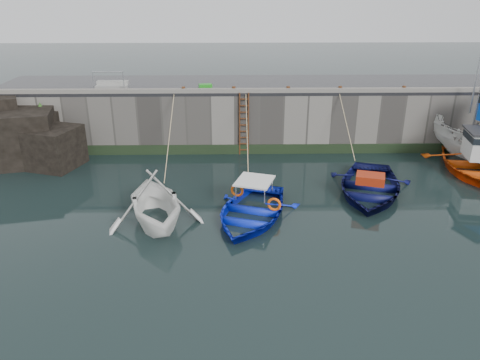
{
  "coord_description": "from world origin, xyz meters",
  "views": [
    {
      "loc": [
        -2.62,
        -12.88,
        8.11
      ],
      "look_at": [
        -2.31,
        3.6,
        1.2
      ],
      "focal_mm": 35.0,
      "sensor_mm": 36.0,
      "label": 1
    }
  ],
  "objects_px": {
    "boat_near_white": "(156,222)",
    "bollard_b": "(234,89)",
    "ladder": "(244,124)",
    "boat_near_blue": "(251,217)",
    "bollard_c": "(288,89)",
    "boat_far_orange": "(475,163)",
    "boat_near_navy": "(368,193)",
    "fish_crate": "(205,87)",
    "bollard_a": "(183,90)",
    "bollard_d": "(340,89)",
    "bollard_e": "(404,89)"
  },
  "relations": [
    {
      "from": "boat_near_white",
      "to": "bollard_b",
      "type": "bearing_deg",
      "value": 52.31
    },
    {
      "from": "ladder",
      "to": "boat_near_blue",
      "type": "height_order",
      "value": "ladder"
    },
    {
      "from": "bollard_c",
      "to": "boat_far_orange",
      "type": "bearing_deg",
      "value": -18.91
    },
    {
      "from": "boat_near_navy",
      "to": "bollard_c",
      "type": "bearing_deg",
      "value": 136.25
    },
    {
      "from": "bollard_b",
      "to": "bollard_c",
      "type": "height_order",
      "value": "same"
    },
    {
      "from": "ladder",
      "to": "fish_crate",
      "type": "bearing_deg",
      "value": 155.99
    },
    {
      "from": "boat_far_orange",
      "to": "bollard_c",
      "type": "bearing_deg",
      "value": 170.85
    },
    {
      "from": "boat_far_orange",
      "to": "bollard_c",
      "type": "relative_size",
      "value": 23.47
    },
    {
      "from": "ladder",
      "to": "boat_near_blue",
      "type": "xyz_separation_m",
      "value": [
        0.07,
        -7.05,
        -1.59
      ]
    },
    {
      "from": "ladder",
      "to": "boat_far_orange",
      "type": "xyz_separation_m",
      "value": [
        10.75,
        -2.59,
        -1.2
      ]
    },
    {
      "from": "boat_near_blue",
      "to": "bollard_c",
      "type": "xyz_separation_m",
      "value": [
        2.13,
        7.39,
        3.3
      ]
    },
    {
      "from": "boat_far_orange",
      "to": "bollard_b",
      "type": "bearing_deg",
      "value": 175.17
    },
    {
      "from": "bollard_a",
      "to": "bollard_d",
      "type": "xyz_separation_m",
      "value": [
        7.8,
        0.0,
        0.0
      ]
    },
    {
      "from": "bollard_b",
      "to": "bollard_e",
      "type": "relative_size",
      "value": 1.0
    },
    {
      "from": "boat_near_navy",
      "to": "bollard_a",
      "type": "height_order",
      "value": "bollard_a"
    },
    {
      "from": "ladder",
      "to": "boat_near_navy",
      "type": "bearing_deg",
      "value": -43.95
    },
    {
      "from": "ladder",
      "to": "bollard_b",
      "type": "xyz_separation_m",
      "value": [
        -0.5,
        0.34,
        1.71
      ]
    },
    {
      "from": "boat_far_orange",
      "to": "bollard_b",
      "type": "relative_size",
      "value": 23.47
    },
    {
      "from": "fish_crate",
      "to": "bollard_a",
      "type": "xyz_separation_m",
      "value": [
        -1.06,
        -0.53,
        -0.01
      ]
    },
    {
      "from": "boat_far_orange",
      "to": "bollard_c",
      "type": "distance_m",
      "value": 9.49
    },
    {
      "from": "bollard_e",
      "to": "boat_near_blue",
      "type": "bearing_deg",
      "value": -137.01
    },
    {
      "from": "boat_near_blue",
      "to": "boat_far_orange",
      "type": "xyz_separation_m",
      "value": [
        10.67,
        4.46,
        0.4
      ]
    },
    {
      "from": "boat_near_navy",
      "to": "boat_far_orange",
      "type": "distance_m",
      "value": 6.1
    },
    {
      "from": "bollard_a",
      "to": "bollard_c",
      "type": "xyz_separation_m",
      "value": [
        5.2,
        0.0,
        0.0
      ]
    },
    {
      "from": "boat_near_navy",
      "to": "ladder",
      "type": "bearing_deg",
      "value": 153.26
    },
    {
      "from": "fish_crate",
      "to": "bollard_a",
      "type": "bearing_deg",
      "value": -165.5
    },
    {
      "from": "ladder",
      "to": "bollard_e",
      "type": "relative_size",
      "value": 11.43
    },
    {
      "from": "boat_far_orange",
      "to": "ladder",
      "type": "bearing_deg",
      "value": 176.2
    },
    {
      "from": "bollard_d",
      "to": "bollard_e",
      "type": "relative_size",
      "value": 1.0
    },
    {
      "from": "ladder",
      "to": "boat_near_navy",
      "type": "distance_m",
      "value": 7.3
    },
    {
      "from": "boat_near_navy",
      "to": "boat_near_blue",
      "type": "bearing_deg",
      "value": -140.18
    },
    {
      "from": "bollard_b",
      "to": "bollard_d",
      "type": "xyz_separation_m",
      "value": [
        5.3,
        0.0,
        0.0
      ]
    },
    {
      "from": "ladder",
      "to": "boat_near_white",
      "type": "relative_size",
      "value": 0.74
    },
    {
      "from": "boat_near_navy",
      "to": "boat_far_orange",
      "type": "xyz_separation_m",
      "value": [
        5.61,
        2.36,
        0.4
      ]
    },
    {
      "from": "boat_near_blue",
      "to": "ladder",
      "type": "bearing_deg",
      "value": 108.93
    },
    {
      "from": "bollard_b",
      "to": "bollard_d",
      "type": "relative_size",
      "value": 1.0
    },
    {
      "from": "boat_near_blue",
      "to": "bollard_b",
      "type": "relative_size",
      "value": 17.15
    },
    {
      "from": "ladder",
      "to": "boat_near_white",
      "type": "height_order",
      "value": "ladder"
    },
    {
      "from": "bollard_a",
      "to": "bollard_d",
      "type": "relative_size",
      "value": 1.0
    },
    {
      "from": "fish_crate",
      "to": "bollard_b",
      "type": "height_order",
      "value": "fish_crate"
    },
    {
      "from": "bollard_b",
      "to": "bollard_c",
      "type": "xyz_separation_m",
      "value": [
        2.7,
        0.0,
        0.0
      ]
    },
    {
      "from": "ladder",
      "to": "bollard_c",
      "type": "xyz_separation_m",
      "value": [
        2.2,
        0.34,
        1.71
      ]
    },
    {
      "from": "ladder",
      "to": "fish_crate",
      "type": "relative_size",
      "value": 4.95
    },
    {
      "from": "boat_near_navy",
      "to": "bollard_d",
      "type": "xyz_separation_m",
      "value": [
        -0.33,
        5.28,
        3.3
      ]
    },
    {
      "from": "ladder",
      "to": "fish_crate",
      "type": "distance_m",
      "value": 2.73
    },
    {
      "from": "ladder",
      "to": "bollard_b",
      "type": "distance_m",
      "value": 1.81
    },
    {
      "from": "fish_crate",
      "to": "boat_near_white",
      "type": "bearing_deg",
      "value": -112.16
    },
    {
      "from": "bollard_a",
      "to": "bollard_d",
      "type": "distance_m",
      "value": 7.8
    },
    {
      "from": "boat_far_orange",
      "to": "bollard_d",
      "type": "relative_size",
      "value": 23.47
    },
    {
      "from": "bollard_c",
      "to": "bollard_a",
      "type": "bearing_deg",
      "value": 180.0
    }
  ]
}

